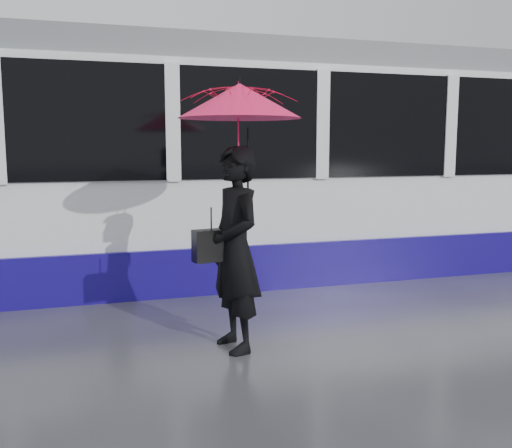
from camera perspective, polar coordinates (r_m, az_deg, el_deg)
name	(u,v)px	position (r m, az deg, el deg)	size (l,w,h in m)	color
ground	(259,321)	(6.39, 0.33, -9.65)	(90.00, 90.00, 0.00)	#2B2A30
rails	(209,273)	(8.72, -4.68, -4.88)	(34.00, 1.51, 0.02)	#3F3D38
tram	(50,167)	(8.32, -19.92, 5.40)	(26.00, 2.56, 3.35)	white
woman	(235,249)	(5.32, -2.11, -2.56)	(0.70, 0.46, 1.92)	black
umbrella	(240,125)	(5.25, -1.64, 9.83)	(1.30, 1.30, 1.29)	#EC134B
handbag	(211,245)	(5.27, -4.48, -2.15)	(0.36, 0.20, 0.48)	black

